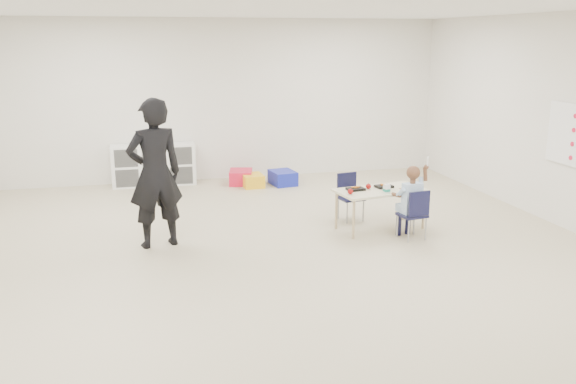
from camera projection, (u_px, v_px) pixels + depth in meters
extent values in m
plane|color=beige|center=(279.00, 266.00, 6.78)|extent=(9.00, 9.00, 0.00)
plane|color=white|center=(278.00, 3.00, 6.09)|extent=(9.00, 9.00, 0.00)
cube|color=white|center=(220.00, 100.00, 10.67)|extent=(8.00, 0.02, 2.80)
cube|color=white|center=(564.00, 340.00, 2.21)|extent=(8.00, 0.02, 2.80)
cube|color=beige|center=(381.00, 191.00, 7.97)|extent=(1.25, 0.77, 0.03)
cube|color=black|center=(384.00, 186.00, 8.07)|extent=(0.24, 0.19, 0.03)
cube|color=black|center=(356.00, 189.00, 7.93)|extent=(0.24, 0.19, 0.03)
cube|color=white|center=(387.00, 188.00, 7.82)|extent=(0.08, 0.08, 0.10)
ellipsoid|color=tan|center=(405.00, 187.00, 7.97)|extent=(0.09, 0.09, 0.07)
sphere|color=maroon|center=(368.00, 186.00, 7.99)|extent=(0.07, 0.07, 0.07)
sphere|color=maroon|center=(350.00, 191.00, 7.72)|extent=(0.07, 0.07, 0.07)
cube|color=white|center=(154.00, 165.00, 10.44)|extent=(1.40, 0.40, 0.70)
cube|color=white|center=(564.00, 133.00, 7.98)|extent=(0.02, 0.60, 0.80)
imported|color=black|center=(155.00, 174.00, 7.22)|extent=(0.74, 0.57, 1.80)
cube|color=red|center=(241.00, 177.00, 10.55)|extent=(0.48, 0.56, 0.24)
cube|color=yellow|center=(253.00, 180.00, 10.37)|extent=(0.36, 0.45, 0.21)
cube|color=#1520A4|center=(283.00, 178.00, 10.50)|extent=(0.45, 0.54, 0.24)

